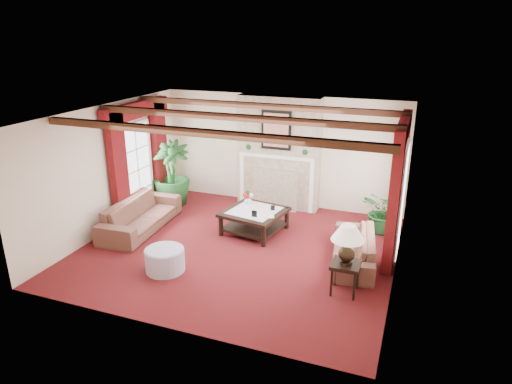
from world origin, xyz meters
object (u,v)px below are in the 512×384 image
at_px(side_table, 345,278).
at_px(sofa_right, 354,243).
at_px(ottoman, 165,260).
at_px(coffee_table, 254,221).
at_px(sofa_left, 140,210).
at_px(potted_palm, 172,187).

bearing_deg(side_table, sofa_right, 92.14).
relative_size(sofa_right, ottoman, 2.76).
xyz_separation_m(coffee_table, ottoman, (-0.92, -2.15, -0.04)).
bearing_deg(side_table, ottoman, -172.79).
distance_m(coffee_table, ottoman, 2.34).
bearing_deg(sofa_left, potted_palm, 0.41).
bearing_deg(ottoman, side_table, 7.21).
relative_size(sofa_left, ottoman, 3.21).
distance_m(coffee_table, side_table, 2.85).
relative_size(potted_palm, side_table, 3.34).
xyz_separation_m(sofa_left, potted_palm, (-0.11, 1.56, 0.01)).
height_order(sofa_left, ottoman, sofa_left).
height_order(sofa_left, side_table, sofa_left).
distance_m(potted_palm, coffee_table, 2.64).
height_order(sofa_left, sofa_right, sofa_left).
height_order(potted_palm, ottoman, potted_palm).
relative_size(sofa_left, potted_palm, 1.25).
bearing_deg(coffee_table, sofa_left, -153.17).
height_order(potted_palm, side_table, potted_palm).
bearing_deg(sofa_right, ottoman, -72.30).
relative_size(sofa_right, side_table, 3.60).
relative_size(potted_palm, coffee_table, 1.53).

